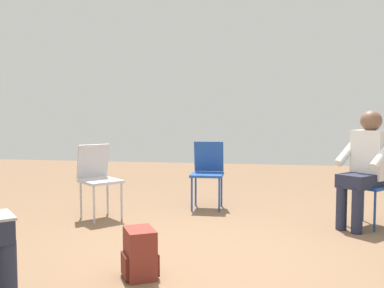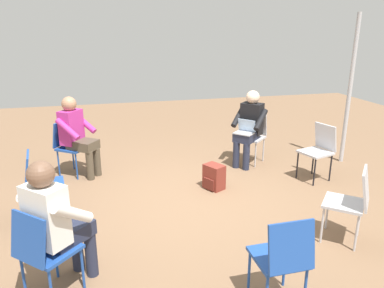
{
  "view_description": "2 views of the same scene",
  "coord_description": "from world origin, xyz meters",
  "px_view_note": "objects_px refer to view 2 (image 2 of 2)",
  "views": [
    {
      "loc": [
        -3.33,
        -0.47,
        1.2
      ],
      "look_at": [
        0.29,
        0.15,
        0.94
      ],
      "focal_mm": 40.0,
      "sensor_mm": 36.0,
      "label": 1
    },
    {
      "loc": [
        4.38,
        -1.07,
        2.25
      ],
      "look_at": [
        0.2,
        -0.04,
        0.88
      ],
      "focal_mm": 35.0,
      "sensor_mm": 36.0,
      "label": 2
    }
  ],
  "objects_px": {
    "chair_north": "(319,148)",
    "chair_south": "(39,181)",
    "chair_northeast": "(352,200)",
    "chair_northwest": "(253,133)",
    "chair_east": "(283,256)",
    "person_with_laptop": "(249,124)",
    "person_in_white": "(56,219)",
    "backpack_near_laptop_user": "(214,178)",
    "person_in_magenta": "(77,132)",
    "chair_southeast": "(43,249)",
    "chair_southwest": "(69,144)"
  },
  "relations": [
    {
      "from": "chair_northeast",
      "to": "chair_northwest",
      "type": "bearing_deg",
      "value": 42.14
    },
    {
      "from": "person_in_white",
      "to": "backpack_near_laptop_user",
      "type": "bearing_deg",
      "value": 85.54
    },
    {
      "from": "chair_southeast",
      "to": "chair_northeast",
      "type": "xyz_separation_m",
      "value": [
        -0.18,
        3.05,
        0.0
      ]
    },
    {
      "from": "chair_northwest",
      "to": "person_in_magenta",
      "type": "bearing_deg",
      "value": 45.54
    },
    {
      "from": "chair_east",
      "to": "person_with_laptop",
      "type": "relative_size",
      "value": 0.69
    },
    {
      "from": "chair_north",
      "to": "chair_northeast",
      "type": "height_order",
      "value": "same"
    },
    {
      "from": "chair_north",
      "to": "person_in_white",
      "type": "height_order",
      "value": "person_in_white"
    },
    {
      "from": "chair_southeast",
      "to": "backpack_near_laptop_user",
      "type": "bearing_deg",
      "value": 85.81
    },
    {
      "from": "chair_southeast",
      "to": "chair_east",
      "type": "distance_m",
      "value": 1.96
    },
    {
      "from": "chair_southwest",
      "to": "chair_southeast",
      "type": "bearing_deg",
      "value": 35.42
    },
    {
      "from": "chair_northeast",
      "to": "person_in_magenta",
      "type": "distance_m",
      "value": 3.93
    },
    {
      "from": "chair_northwest",
      "to": "chair_southeast",
      "type": "relative_size",
      "value": 1.0
    },
    {
      "from": "chair_east",
      "to": "person_in_magenta",
      "type": "distance_m",
      "value": 3.83
    },
    {
      "from": "chair_south",
      "to": "backpack_near_laptop_user",
      "type": "distance_m",
      "value": 2.32
    },
    {
      "from": "person_in_magenta",
      "to": "backpack_near_laptop_user",
      "type": "xyz_separation_m",
      "value": [
        1.0,
        1.89,
        -0.54
      ]
    },
    {
      "from": "chair_northwest",
      "to": "chair_south",
      "type": "relative_size",
      "value": 1.0
    },
    {
      "from": "chair_southwest",
      "to": "person_in_white",
      "type": "height_order",
      "value": "person_in_white"
    },
    {
      "from": "backpack_near_laptop_user",
      "to": "chair_north",
      "type": "bearing_deg",
      "value": 89.02
    },
    {
      "from": "backpack_near_laptop_user",
      "to": "chair_southeast",
      "type": "bearing_deg",
      "value": -47.92
    },
    {
      "from": "chair_south",
      "to": "chair_east",
      "type": "xyz_separation_m",
      "value": [
        2.06,
        2.09,
        0.0
      ]
    },
    {
      "from": "chair_northwest",
      "to": "chair_southeast",
      "type": "height_order",
      "value": "same"
    },
    {
      "from": "person_with_laptop",
      "to": "person_in_magenta",
      "type": "distance_m",
      "value": 2.74
    },
    {
      "from": "chair_south",
      "to": "backpack_near_laptop_user",
      "type": "xyz_separation_m",
      "value": [
        -0.36,
        2.27,
        -0.34
      ]
    },
    {
      "from": "person_in_white",
      "to": "person_with_laptop",
      "type": "bearing_deg",
      "value": 86.31
    },
    {
      "from": "chair_southeast",
      "to": "chair_east",
      "type": "height_order",
      "value": "same"
    },
    {
      "from": "chair_southeast",
      "to": "person_in_white",
      "type": "xyz_separation_m",
      "value": [
        -0.12,
        0.12,
        0.2
      ]
    },
    {
      "from": "chair_north",
      "to": "chair_east",
      "type": "bearing_deg",
      "value": 126.59
    },
    {
      "from": "person_in_white",
      "to": "chair_northeast",
      "type": "bearing_deg",
      "value": 44.98
    },
    {
      "from": "chair_northwest",
      "to": "person_with_laptop",
      "type": "relative_size",
      "value": 0.69
    },
    {
      "from": "chair_north",
      "to": "person_with_laptop",
      "type": "xyz_separation_m",
      "value": [
        -0.86,
        -0.78,
        0.2
      ]
    },
    {
      "from": "chair_northwest",
      "to": "chair_south",
      "type": "bearing_deg",
      "value": 68.42
    },
    {
      "from": "chair_east",
      "to": "person_with_laptop",
      "type": "distance_m",
      "value": 3.41
    },
    {
      "from": "chair_south",
      "to": "person_in_magenta",
      "type": "height_order",
      "value": "person_in_magenta"
    },
    {
      "from": "chair_north",
      "to": "chair_southeast",
      "type": "bearing_deg",
      "value": 100.08
    },
    {
      "from": "chair_north",
      "to": "chair_south",
      "type": "distance_m",
      "value": 3.92
    },
    {
      "from": "person_with_laptop",
      "to": "person_in_magenta",
      "type": "xyz_separation_m",
      "value": [
        -0.17,
        -2.74,
        0.0
      ]
    },
    {
      "from": "person_in_magenta",
      "to": "chair_southwest",
      "type": "bearing_deg",
      "value": -90.0
    },
    {
      "from": "person_with_laptop",
      "to": "person_in_magenta",
      "type": "height_order",
      "value": "same"
    },
    {
      "from": "chair_north",
      "to": "person_in_white",
      "type": "relative_size",
      "value": 0.69
    },
    {
      "from": "chair_east",
      "to": "person_in_magenta",
      "type": "xyz_separation_m",
      "value": [
        -3.42,
        -1.71,
        0.2
      ]
    },
    {
      "from": "chair_south",
      "to": "person_in_white",
      "type": "bearing_deg",
      "value": 5.97
    },
    {
      "from": "person_in_white",
      "to": "backpack_near_laptop_user",
      "type": "relative_size",
      "value": 3.44
    },
    {
      "from": "chair_northwest",
      "to": "backpack_near_laptop_user",
      "type": "height_order",
      "value": "chair_northwest"
    },
    {
      "from": "chair_south",
      "to": "chair_northeast",
      "type": "height_order",
      "value": "same"
    },
    {
      "from": "person_in_magenta",
      "to": "backpack_near_laptop_user",
      "type": "height_order",
      "value": "person_in_magenta"
    },
    {
      "from": "chair_east",
      "to": "person_with_laptop",
      "type": "height_order",
      "value": "person_with_laptop"
    },
    {
      "from": "chair_northwest",
      "to": "chair_southwest",
      "type": "height_order",
      "value": "same"
    },
    {
      "from": "chair_east",
      "to": "backpack_near_laptop_user",
      "type": "distance_m",
      "value": 2.45
    },
    {
      "from": "chair_north",
      "to": "chair_northwest",
      "type": "xyz_separation_m",
      "value": [
        -0.97,
        -0.66,
        0.0
      ]
    },
    {
      "from": "chair_northeast",
      "to": "backpack_near_laptop_user",
      "type": "bearing_deg",
      "value": 72.53
    }
  ]
}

